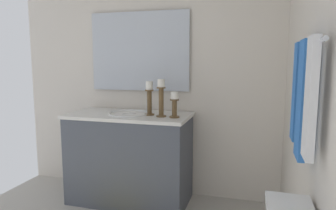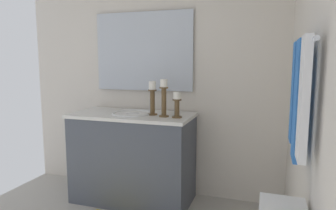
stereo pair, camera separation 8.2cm
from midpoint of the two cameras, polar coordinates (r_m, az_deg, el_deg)
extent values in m
cube|color=silver|center=(1.69, 26.84, 3.25)|extent=(2.53, 0.04, 2.45)
cube|color=silver|center=(3.14, -2.71, 5.86)|extent=(0.04, 2.75, 2.45)
cube|color=#474C56|center=(3.00, -5.77, -10.02)|extent=(0.55, 1.12, 0.83)
cube|color=silver|center=(2.90, -5.89, -1.91)|extent=(0.58, 1.15, 0.03)
sphere|color=black|center=(3.34, -14.20, -7.63)|extent=(0.02, 0.02, 0.02)
sphere|color=black|center=(3.18, -16.13, -8.49)|extent=(0.02, 0.02, 0.02)
ellipsoid|color=white|center=(2.90, -5.88, -2.58)|extent=(0.38, 0.30, 0.11)
torus|color=white|center=(2.90, -5.89, -1.54)|extent=(0.40, 0.40, 0.02)
cylinder|color=silver|center=(2.81, -2.38, -0.42)|extent=(0.02, 0.02, 0.14)
cube|color=silver|center=(3.12, -3.91, 10.00)|extent=(0.02, 1.04, 0.78)
cylinder|color=brown|center=(2.67, 2.57, -2.25)|extent=(0.09, 0.09, 0.01)
cylinder|color=brown|center=(2.66, 2.58, -0.76)|extent=(0.04, 0.04, 0.15)
cylinder|color=brown|center=(2.65, 2.59, 0.99)|extent=(0.08, 0.08, 0.01)
cylinder|color=white|center=(2.65, 2.59, 1.79)|extent=(0.06, 0.06, 0.06)
cylinder|color=brown|center=(2.71, 0.09, -2.09)|extent=(0.09, 0.09, 0.01)
cylinder|color=brown|center=(2.70, 0.09, 0.45)|extent=(0.04, 0.04, 0.26)
cylinder|color=brown|center=(2.68, 0.09, 3.28)|extent=(0.08, 0.08, 0.01)
cylinder|color=white|center=(2.68, 0.09, 4.14)|extent=(0.06, 0.06, 0.07)
cylinder|color=brown|center=(2.81, -2.09, -1.75)|extent=(0.09, 0.09, 0.01)
cylinder|color=brown|center=(2.80, -2.11, 0.39)|extent=(0.04, 0.04, 0.22)
cylinder|color=brown|center=(2.78, -2.12, 2.79)|extent=(0.08, 0.08, 0.01)
cylinder|color=white|center=(2.78, -2.12, 3.69)|extent=(0.06, 0.06, 0.08)
cylinder|color=silver|center=(1.50, 26.02, 10.37)|extent=(0.64, 0.02, 0.02)
cube|color=blue|center=(1.72, 24.02, 2.16)|extent=(0.13, 0.03, 0.51)
cube|color=blue|center=(1.51, 24.76, 0.73)|extent=(0.16, 0.03, 0.55)
cube|color=white|center=(1.29, 25.87, 1.01)|extent=(0.13, 0.03, 0.48)
camera|label=1|loc=(0.04, -88.88, 0.16)|focal=32.41mm
camera|label=2|loc=(0.04, 91.12, -0.16)|focal=32.41mm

